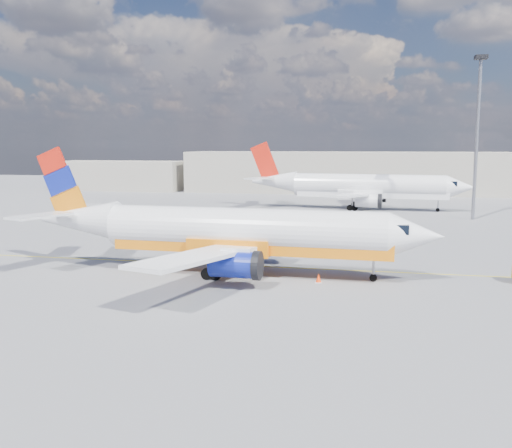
# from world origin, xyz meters

# --- Properties ---
(ground) EXTENTS (240.00, 240.00, 0.00)m
(ground) POSITION_xyz_m (0.00, 0.00, 0.00)
(ground) COLOR slate
(ground) RESTS_ON ground
(taxi_line) EXTENTS (70.00, 0.15, 0.01)m
(taxi_line) POSITION_xyz_m (0.00, 3.00, 0.01)
(taxi_line) COLOR yellow
(taxi_line) RESTS_ON ground
(terminal_main) EXTENTS (70.00, 14.00, 8.00)m
(terminal_main) POSITION_xyz_m (5.00, 75.00, 4.00)
(terminal_main) COLOR #AEA796
(terminal_main) RESTS_ON ground
(terminal_annex) EXTENTS (26.00, 10.00, 6.00)m
(terminal_annex) POSITION_xyz_m (-45.00, 72.00, 3.00)
(terminal_annex) COLOR #AEA796
(terminal_annex) RESTS_ON ground
(main_jet) EXTENTS (30.91, 24.43, 9.37)m
(main_jet) POSITION_xyz_m (-3.28, 0.14, 3.12)
(main_jet) COLOR white
(main_jet) RESTS_ON ground
(second_jet) EXTENTS (32.71, 25.79, 9.92)m
(second_jet) POSITION_xyz_m (5.08, 44.79, 3.31)
(second_jet) COLOR white
(second_jet) RESTS_ON ground
(traffic_cone) EXTENTS (0.45, 0.45, 0.63)m
(traffic_cone) POSITION_xyz_m (3.24, -1.37, 0.31)
(traffic_cone) COLOR white
(traffic_cone) RESTS_ON ground
(floodlight_mast) EXTENTS (1.48, 1.48, 20.30)m
(floodlight_mast) POSITION_xyz_m (19.32, 36.11, 12.17)
(floodlight_mast) COLOR gray
(floodlight_mast) RESTS_ON ground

